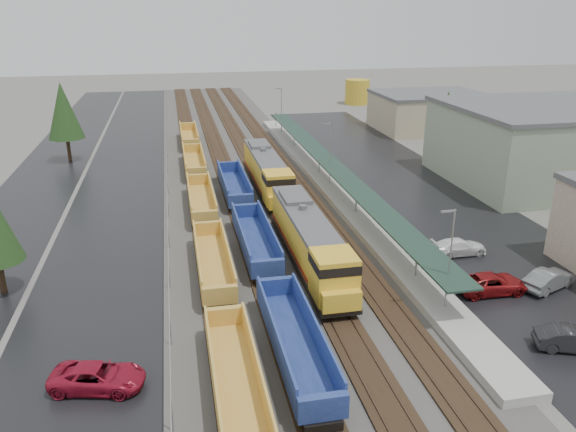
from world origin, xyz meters
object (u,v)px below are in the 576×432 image
parked_car_east_a (572,340)px  storage_tank (357,92)px  well_string_blue (295,342)px  parked_car_east_b (492,284)px  locomotive_lead (310,242)px  locomotive_trail (267,172)px  parked_car_west_c (98,377)px  parked_car_east_c (459,247)px  well_string_yellow (213,262)px  parked_car_east_e (549,279)px

parked_car_east_a → storage_tank: bearing=8.8°
well_string_blue → parked_car_east_b: (16.59, 5.38, -0.43)m
locomotive_lead → parked_car_east_a: bearing=-48.0°
locomotive_trail → parked_car_east_a: size_ratio=4.35×
parked_car_west_c → parked_car_east_c: 31.85m
well_string_yellow → parked_car_east_e: 26.41m
locomotive_lead → parked_car_east_e: size_ratio=4.16×
parked_car_west_c → parked_car_east_a: (29.11, -2.11, 0.01)m
parked_car_east_b → parked_car_east_c: size_ratio=1.10×
storage_tank → parked_car_east_b: 88.58m
storage_tank → well_string_blue: bearing=-110.5°
locomotive_lead → parked_car_east_c: size_ratio=4.04×
locomotive_trail → well_string_blue: size_ratio=0.25×
well_string_blue → parked_car_east_a: well_string_blue is taller
locomotive_lead → storage_tank: size_ratio=3.70×
locomotive_trail → locomotive_lead: bearing=-90.0°
parked_car_east_c → parked_car_east_e: (3.75, -7.31, 0.07)m
parked_car_east_c → parked_car_west_c: bearing=112.6°
locomotive_trail → well_string_blue: (-4.00, -33.35, -1.22)m
well_string_yellow → well_string_blue: (4.00, -12.75, 0.04)m
locomotive_trail → parked_car_east_a: locomotive_trail is taller
locomotive_lead → well_string_blue: size_ratio=0.25×
parked_car_east_a → locomotive_trail: bearing=39.4°
parked_car_east_c → locomotive_trail: bearing=31.5°
parked_car_west_c → parked_car_east_b: (28.22, 5.92, 0.01)m
parked_car_west_c → parked_car_east_a: size_ratio=1.17×
parked_car_east_e → parked_car_east_a: bearing=131.7°
locomotive_trail → parked_car_west_c: (-15.63, -33.89, -1.66)m
locomotive_trail → parked_car_east_c: locomotive_trail is taller
parked_car_east_e → parked_car_west_c: bearing=77.5°
locomotive_trail → storage_tank: size_ratio=3.70×
parked_car_east_b → parked_car_east_a: bearing=-171.8°
locomotive_trail → well_string_blue: locomotive_trail is taller
well_string_yellow → parked_car_east_e: (25.25, -7.73, -0.36)m
locomotive_lead → parked_car_east_e: 18.81m
storage_tank → parked_car_east_c: size_ratio=1.09×
locomotive_trail → parked_car_east_a: (13.48, -35.99, -1.65)m
storage_tank → parked_car_east_b: size_ratio=0.99×
well_string_blue → locomotive_lead: bearing=72.0°
well_string_yellow → parked_car_east_b: well_string_yellow is taller
locomotive_lead → parked_car_west_c: size_ratio=3.72×
storage_tank → parked_car_west_c: storage_tank is taller
well_string_yellow → parked_car_east_a: (21.48, -15.40, -0.39)m
parked_car_east_b → locomotive_lead: bearing=62.9°
parked_car_west_c → parked_car_east_b: 28.84m
well_string_blue → parked_car_west_c: size_ratio=14.90×
locomotive_trail → parked_car_west_c: size_ratio=3.72×
parked_car_east_e → parked_car_east_b: bearing=63.6°
parked_car_west_c → storage_tank: bearing=-13.2°
well_string_yellow → parked_car_west_c: (-7.63, -13.30, -0.40)m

